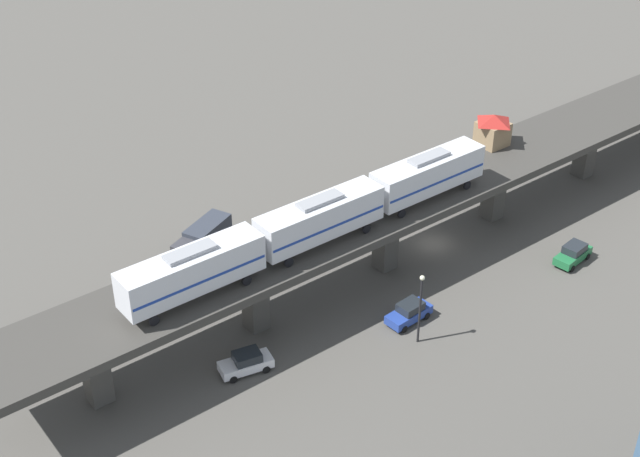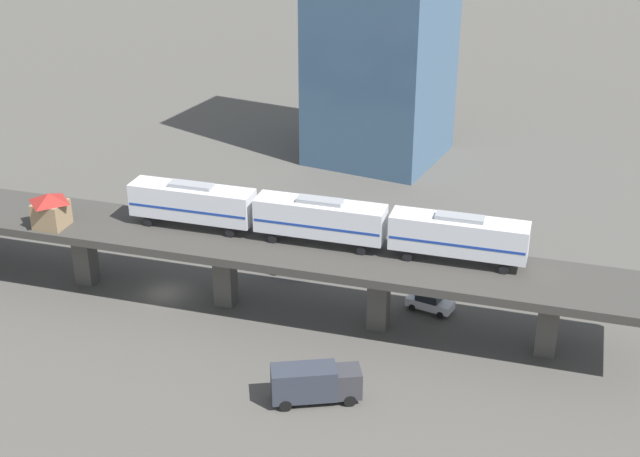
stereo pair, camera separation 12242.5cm
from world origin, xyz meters
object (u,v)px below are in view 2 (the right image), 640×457
at_px(signal_hut, 50,209).
at_px(street_car_white, 430,301).
at_px(street_car_blue, 290,265).
at_px(street_car_green, 136,230).
at_px(office_tower, 382,25).
at_px(delivery_truck, 314,383).
at_px(subway_train, 320,218).
at_px(street_lamp, 310,228).

distance_m(signal_hut, street_car_white, 37.04).
relative_size(signal_hut, street_car_blue, 0.79).
distance_m(street_car_green, office_tower, 41.94).
bearing_deg(street_car_blue, street_car_green, -89.04).
bearing_deg(delivery_truck, subway_train, -155.21).
xyz_separation_m(street_car_blue, office_tower, (-35.42, -5.30, 17.06)).
height_order(signal_hut, street_car_white, signal_hut).
relative_size(subway_train, office_tower, 1.03).
bearing_deg(signal_hut, street_lamp, 130.01).
xyz_separation_m(street_car_green, delivery_truck, (18.02, 31.29, 0.82)).
xyz_separation_m(street_car_blue, street_lamp, (-2.79, 0.89, 3.17)).
relative_size(subway_train, street_car_white, 8.27).
height_order(street_car_white, delivery_truck, delivery_truck).
height_order(street_car_white, street_lamp, street_lamp).
height_order(delivery_truck, street_lamp, street_lamp).
height_order(street_car_green, street_lamp, street_lamp).
distance_m(street_car_blue, delivery_truck, 22.02).
relative_size(subway_train, delivery_truck, 5.12).
distance_m(subway_train, street_car_white, 13.55).
xyz_separation_m(street_car_white, street_lamp, (-3.45, -14.56, 3.17)).
bearing_deg(street_car_blue, street_car_white, 87.54).
xyz_separation_m(subway_train, delivery_truck, (13.06, 6.03, -7.86)).
height_order(subway_train, street_lamp, subway_train).
height_order(street_car_green, street_car_blue, same).
xyz_separation_m(street_car_green, office_tower, (-35.74, 13.82, 17.06)).
distance_m(street_lamp, office_tower, 36.00).
xyz_separation_m(street_car_white, office_tower, (-36.08, -20.76, 17.06)).
relative_size(signal_hut, street_car_green, 0.79).
distance_m(subway_train, signal_hut, 25.86).
bearing_deg(delivery_truck, office_tower, -162.01).
distance_m(signal_hut, street_lamp, 25.65).
bearing_deg(signal_hut, street_car_white, 110.63).
bearing_deg(office_tower, signal_hut, -15.02).
relative_size(street_lamp, office_tower, 0.19).
xyz_separation_m(delivery_truck, office_tower, (-53.76, -17.46, 16.24)).
bearing_deg(street_car_green, subway_train, 78.89).
xyz_separation_m(subway_train, signal_hut, (8.14, -24.53, -0.74)).
bearing_deg(office_tower, street_car_blue, 8.52).
height_order(signal_hut, street_lamp, signal_hut).
relative_size(street_car_green, street_car_white, 1.06).
xyz_separation_m(street_car_white, delivery_truck, (17.68, -3.29, 0.82)).
relative_size(street_car_blue, delivery_truck, 0.65).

